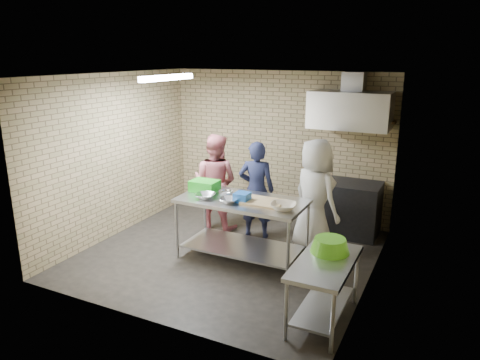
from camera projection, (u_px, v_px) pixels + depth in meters
name	position (u px, v px, depth m)	size (l,w,h in m)	color
floor	(229.00, 254.00, 6.94)	(4.20, 4.20, 0.00)	black
ceiling	(227.00, 75.00, 6.21)	(4.20, 4.20, 0.00)	black
back_wall	(278.00, 145.00, 8.30)	(4.20, 0.06, 2.70)	tan
front_wall	(142.00, 211.00, 4.85)	(4.20, 0.06, 2.70)	tan
left_wall	(116.00, 156.00, 7.47)	(0.06, 4.00, 2.70)	tan
right_wall	(375.00, 187.00, 5.69)	(0.06, 4.00, 2.70)	tan
prep_table	(242.00, 229.00, 6.69)	(1.86, 0.93, 0.93)	silver
side_counter	(324.00, 291.00, 5.13)	(0.60, 1.20, 0.75)	silver
stove	(343.00, 207.00, 7.67)	(1.20, 0.70, 0.90)	black
range_hood	(350.00, 110.00, 7.27)	(1.30, 0.60, 0.60)	silver
hood_duct	(354.00, 81.00, 7.28)	(0.35, 0.30, 0.30)	#A5A8AD
wall_shelf	(370.00, 121.00, 7.36)	(0.80, 0.20, 0.04)	#3F2B19
fluorescent_fixture	(167.00, 78.00, 6.65)	(0.10, 1.25, 0.08)	white
green_crate	(205.00, 186.00, 6.95)	(0.41, 0.31, 0.17)	green
blue_tub	(242.00, 197.00, 6.44)	(0.21, 0.21, 0.13)	#1753B1
cutting_board	(263.00, 202.00, 6.40)	(0.57, 0.43, 0.03)	tan
mixing_bowl_a	(205.00, 196.00, 6.60)	(0.29, 0.29, 0.07)	#A9ABB0
mixing_bowl_b	(225.00, 193.00, 6.73)	(0.22, 0.22, 0.07)	#B5B8BD
mixing_bowl_c	(229.00, 200.00, 6.41)	(0.27, 0.27, 0.07)	#B6B8BD
ceramic_bowl	(283.00, 206.00, 6.13)	(0.36, 0.36, 0.09)	beige
green_basin	(330.00, 245.00, 5.23)	(0.46, 0.46, 0.17)	#59C626
bottle_red	(355.00, 113.00, 7.43)	(0.07, 0.07, 0.18)	#B22619
bottle_green	(380.00, 116.00, 7.27)	(0.06, 0.06, 0.15)	green
man_navy	(256.00, 190.00, 7.42)	(0.59, 0.39, 1.63)	black
woman_pink	(215.00, 182.00, 7.80)	(0.81, 0.63, 1.68)	#D36F7A
woman_white	(315.00, 196.00, 6.86)	(0.87, 0.56, 1.77)	silver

